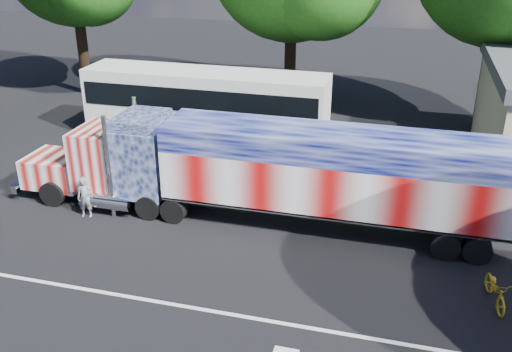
% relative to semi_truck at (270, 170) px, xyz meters
% --- Properties ---
extents(ground, '(100.00, 100.00, 0.00)m').
position_rel_semi_truck_xyz_m(ground, '(-0.53, -3.05, -2.18)').
color(ground, black).
extents(lane_markings, '(30.00, 2.67, 0.01)m').
position_rel_semi_truck_xyz_m(lane_markings, '(1.18, -6.82, -2.18)').
color(lane_markings, silver).
rests_on(lane_markings, ground).
extents(semi_truck, '(19.89, 3.14, 4.24)m').
position_rel_semi_truck_xyz_m(semi_truck, '(0.00, 0.00, 0.00)').
color(semi_truck, black).
rests_on(semi_truck, ground).
extents(coach_bus, '(12.95, 3.02, 3.77)m').
position_rel_semi_truck_xyz_m(coach_bus, '(-5.48, 8.01, -0.23)').
color(coach_bus, white).
rests_on(coach_bus, ground).
extents(woman, '(0.69, 0.54, 1.69)m').
position_rel_semi_truck_xyz_m(woman, '(-7.17, -1.55, -1.34)').
color(woman, slate).
rests_on(woman, ground).
extents(bicycle, '(1.00, 1.99, 1.00)m').
position_rel_semi_truck_xyz_m(bicycle, '(8.03, -3.37, -1.68)').
color(bicycle, gold).
rests_on(bicycle, ground).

